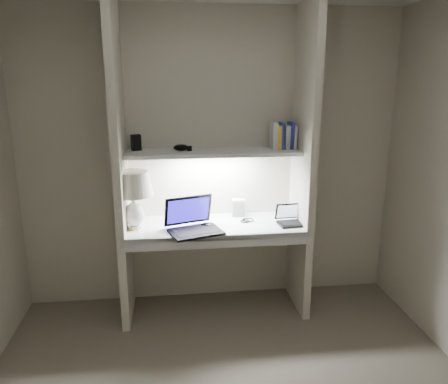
{
  "coord_description": "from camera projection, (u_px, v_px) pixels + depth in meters",
  "views": [
    {
      "loc": [
        -0.33,
        -2.15,
        1.96
      ],
      "look_at": [
        0.06,
        1.05,
        1.09
      ],
      "focal_mm": 35.0,
      "sensor_mm": 36.0,
      "label": 1
    }
  ],
  "objects": [
    {
      "name": "desk_apron",
      "position": [
        218.0,
        241.0,
        3.35
      ],
      "size": [
        1.46,
        0.03,
        0.1
      ],
      "primitive_type": "cube",
      "color": "silver",
      "rests_on": "desk"
    },
    {
      "name": "strip_light",
      "position": [
        213.0,
        155.0,
        3.53
      ],
      "size": [
        0.6,
        0.04,
        0.02
      ],
      "primitive_type": "cube",
      "color": "white",
      "rests_on": "shelf"
    },
    {
      "name": "alcove_panel_right",
      "position": [
        303.0,
        165.0,
        3.54
      ],
      "size": [
        0.06,
        0.55,
        2.5
      ],
      "primitive_type": "cube",
      "color": "beige",
      "rests_on": "floor"
    },
    {
      "name": "desk",
      "position": [
        214.0,
        226.0,
        3.59
      ],
      "size": [
        1.4,
        0.55,
        0.04
      ],
      "primitive_type": "cube",
      "color": "white",
      "rests_on": "alcove_panel_left"
    },
    {
      "name": "laptop_main",
      "position": [
        193.0,
        223.0,
        3.42
      ],
      "size": [
        0.48,
        0.44,
        0.26
      ],
      "rotation": [
        0.0,
        0.0,
        0.31
      ],
      "color": "black",
      "rests_on": "desk"
    },
    {
      "name": "mouse",
      "position": [
        206.0,
        225.0,
        3.52
      ],
      "size": [
        0.1,
        0.08,
        0.03
      ],
      "primitive_type": "ellipsoid",
      "rotation": [
        0.0,
        0.0,
        -0.29
      ],
      "color": "black",
      "rests_on": "desk"
    },
    {
      "name": "table_lamp",
      "position": [
        133.0,
        190.0,
        3.41
      ],
      "size": [
        0.32,
        0.32,
        0.47
      ],
      "color": "white",
      "rests_on": "desk"
    },
    {
      "name": "speaker",
      "position": [
        238.0,
        208.0,
        3.77
      ],
      "size": [
        0.11,
        0.08,
        0.15
      ],
      "primitive_type": "cube",
      "rotation": [
        0.0,
        0.0,
        -0.05
      ],
      "color": "silver",
      "rests_on": "desk"
    },
    {
      "name": "shelf",
      "position": [
        213.0,
        152.0,
        3.52
      ],
      "size": [
        1.4,
        0.36,
        0.03
      ],
      "primitive_type": "cube",
      "color": "silver",
      "rests_on": "back_wall"
    },
    {
      "name": "book_row",
      "position": [
        283.0,
        136.0,
        3.59
      ],
      "size": [
        0.2,
        0.14,
        0.22
      ],
      "color": "silver",
      "rests_on": "shelf"
    },
    {
      "name": "laptop_netbook",
      "position": [
        292.0,
        219.0,
        3.59
      ],
      "size": [
        0.26,
        0.23,
        0.16
      ],
      "rotation": [
        0.0,
        0.0,
        0.08
      ],
      "color": "black",
      "rests_on": "desk"
    },
    {
      "name": "shelf_box",
      "position": [
        136.0,
        143.0,
        3.51
      ],
      "size": [
        0.09,
        0.07,
        0.13
      ],
      "primitive_type": "cube",
      "rotation": [
        0.0,
        0.0,
        0.32
      ],
      "color": "black",
      "rests_on": "shelf"
    },
    {
      "name": "cable_coil",
      "position": [
        248.0,
        220.0,
        3.67
      ],
      "size": [
        0.12,
        0.12,
        0.01
      ],
      "primitive_type": "torus",
      "rotation": [
        0.0,
        0.0,
        0.32
      ],
      "color": "black",
      "rests_on": "desk"
    },
    {
      "name": "alcove_panel_left",
      "position": [
        120.0,
        169.0,
        3.38
      ],
      "size": [
        0.06,
        0.55,
        2.5
      ],
      "primitive_type": "cube",
      "color": "beige",
      "rests_on": "floor"
    },
    {
      "name": "shelf_gadget",
      "position": [
        181.0,
        148.0,
        3.49
      ],
      "size": [
        0.14,
        0.1,
        0.05
      ],
      "primitive_type": "ellipsoid",
      "rotation": [
        0.0,
        0.0,
        -0.13
      ],
      "color": "black",
      "rests_on": "shelf"
    },
    {
      "name": "back_wall",
      "position": [
        211.0,
        160.0,
        3.72
      ],
      "size": [
        3.2,
        0.01,
        2.5
      ],
      "primitive_type": "cube",
      "color": "beige",
      "rests_on": "floor"
    },
    {
      "name": "sticky_note",
      "position": [
        135.0,
        230.0,
        3.44
      ],
      "size": [
        0.09,
        0.09,
        0.0
      ],
      "primitive_type": "cube",
      "rotation": [
        0.0,
        0.0,
        -0.13
      ],
      "color": "gold",
      "rests_on": "desk"
    }
  ]
}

